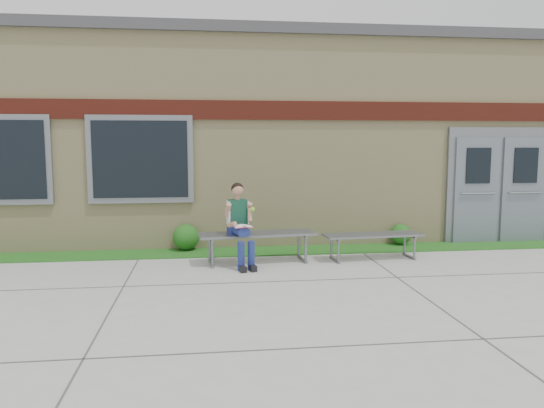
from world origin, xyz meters
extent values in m
plane|color=#9E9E99|center=(0.00, 0.00, 0.00)|extent=(80.00, 80.00, 0.00)
cube|color=#185216|center=(0.00, 2.60, 0.01)|extent=(16.00, 0.80, 0.02)
cube|color=beige|center=(0.00, 6.00, 2.00)|extent=(16.00, 6.00, 4.00)
cube|color=#3F3F42|center=(0.00, 6.00, 4.10)|extent=(16.20, 6.20, 0.20)
cube|color=maroon|center=(0.00, 2.97, 2.60)|extent=(16.00, 0.06, 0.35)
cube|color=slate|center=(-3.00, 2.96, 1.70)|extent=(1.90, 0.08, 1.60)
cube|color=black|center=(-3.00, 2.92, 1.70)|extent=(1.70, 0.04, 1.40)
cube|color=slate|center=(4.00, 2.96, 1.15)|extent=(2.20, 0.08, 2.30)
cube|color=slate|center=(3.50, 2.91, 1.05)|extent=(0.92, 0.06, 2.10)
cube|color=slate|center=(4.50, 2.91, 1.05)|extent=(0.92, 0.06, 2.10)
cube|color=slate|center=(-0.98, 1.75, 0.49)|extent=(1.99, 0.72, 0.04)
cube|color=slate|center=(-1.76, 1.75, 0.22)|extent=(0.10, 0.54, 0.44)
cube|color=slate|center=(-0.20, 1.75, 0.22)|extent=(0.10, 0.54, 0.44)
cube|color=slate|center=(1.02, 1.75, 0.43)|extent=(1.74, 0.60, 0.03)
cube|color=slate|center=(0.34, 1.75, 0.19)|extent=(0.08, 0.48, 0.39)
cube|color=slate|center=(1.70, 1.75, 0.19)|extent=(0.08, 0.48, 0.39)
cube|color=navy|center=(-1.32, 1.69, 0.58)|extent=(0.35, 0.28, 0.15)
cube|color=#0F3822|center=(-1.31, 1.68, 0.87)|extent=(0.33, 0.24, 0.43)
sphere|color=tan|center=(-1.31, 1.67, 1.24)|extent=(0.23, 0.23, 0.19)
sphere|color=black|center=(-1.32, 1.68, 1.26)|extent=(0.24, 0.24, 0.20)
cylinder|color=navy|center=(-1.35, 1.44, 0.60)|extent=(0.21, 0.41, 0.14)
cylinder|color=navy|center=(-1.19, 1.47, 0.60)|extent=(0.21, 0.41, 0.14)
cylinder|color=navy|center=(-1.29, 1.23, 0.23)|extent=(0.11, 0.11, 0.46)
cylinder|color=navy|center=(-1.13, 1.26, 0.23)|extent=(0.11, 0.11, 0.46)
cube|color=black|center=(-1.28, 1.16, 0.05)|extent=(0.14, 0.25, 0.09)
cube|color=black|center=(-1.12, 1.20, 0.05)|extent=(0.14, 0.25, 0.09)
cylinder|color=tan|center=(-1.48, 1.59, 0.92)|extent=(0.12, 0.22, 0.24)
cylinder|color=tan|center=(-1.13, 1.65, 0.92)|extent=(0.12, 0.22, 0.24)
cube|color=white|center=(-1.25, 1.35, 0.69)|extent=(0.32, 0.25, 0.01)
cube|color=#C94B78|center=(-1.25, 1.35, 0.68)|extent=(0.32, 0.26, 0.01)
sphere|color=#85CD36|center=(-1.08, 1.53, 0.93)|extent=(0.08, 0.08, 0.08)
sphere|color=#185216|center=(-2.21, 2.85, 0.26)|extent=(0.48, 0.48, 0.48)
sphere|color=#185216|center=(1.94, 2.85, 0.22)|extent=(0.40, 0.40, 0.40)
camera|label=1|loc=(-1.84, -6.95, 2.05)|focal=35.00mm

